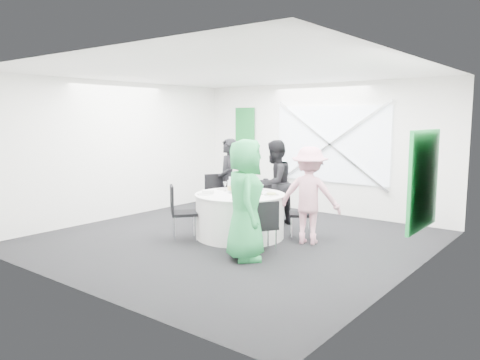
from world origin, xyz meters
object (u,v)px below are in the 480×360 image
Objects in this scene: person_woman_green at (245,200)px; chair_back at (266,199)px; chair_front_left at (179,208)px; clear_water_bottle at (230,187)px; green_water_bottle at (255,187)px; person_man_back_left at (228,180)px; chair_front_right at (265,223)px; banquet_table at (240,215)px; chair_back_right at (306,210)px; person_man_back at (275,184)px; person_woman_pink at (309,195)px; chair_back_left at (217,194)px.

chair_back is at bearing -14.31° from person_woman_green.
chair_front_left is 3.26× the size of clear_water_bottle.
chair_front_left is at bearing -134.58° from green_water_bottle.
chair_front_left is 0.57× the size of person_man_back_left.
chair_front_right is at bearing -24.78° from clear_water_bottle.
banquet_table is at bearing -90.00° from chair_front_left.
person_man_back_left is at bearing -40.61° from chair_front_left.
chair_back_right is 0.52× the size of person_man_back.
person_man_back_left is 5.15× the size of green_water_bottle.
green_water_bottle is (-0.91, -0.26, 0.09)m from person_woman_pink.
chair_back_right is 1.06m from person_man_back.
chair_front_right is at bearing 4.40° from person_man_back_left.
chair_back is at bearing -114.12° from chair_front_right.
person_man_back is at bearing -49.16° from person_woman_pink.
green_water_bottle reaches higher than chair_back_left.
person_woman_green reaches higher than person_man_back_left.
person_woman_green is (-0.29, -1.35, 0.08)m from person_woman_pink.
chair_back_right is 2.66× the size of green_water_bottle.
chair_front_right is 2.55× the size of green_water_bottle.
banquet_table is 1.09m from chair_front_right.
chair_back is 2.65× the size of green_water_bottle.
person_woman_pink is at bearing 5.73° from chair_back_right.
chair_back is at bearing -144.33° from chair_back_right.
chair_back_left is 0.58× the size of person_man_back.
person_woman_green is at bearing -145.82° from chair_front_left.
banquet_table is at bearing -151.59° from green_water_bottle.
chair_front_right reaches higher than banquet_table.
chair_back_left is 1.42m from green_water_bottle.
person_woman_green is 6.12× the size of clear_water_bottle.
person_man_back is (1.07, 0.44, 0.26)m from chair_back_left.
person_man_back_left is 2.12m from person_woman_pink.
chair_back_right is at bearing -98.14° from chair_front_left.
chair_back_right is at bearing 35.70° from green_water_bottle.
person_woman_pink is 0.91× the size of person_woman_green.
banquet_table is 0.88× the size of person_woman_green.
chair_back_right is (1.11, -0.41, 0.00)m from chair_back.
chair_front_left is at bearing -40.03° from person_man_back_left.
person_woman_green is at bearing -41.36° from clear_water_bottle.
clear_water_bottle reaches higher than chair_front_right.
person_man_back is 5.12× the size of green_water_bottle.
clear_water_bottle reaches higher than banquet_table.
banquet_table is 1.38m from person_woman_green.
person_woman_pink is (2.20, -0.23, 0.24)m from chair_back_left.
clear_water_bottle is (-1.11, 0.51, 0.40)m from chair_front_right.
chair_front_left is 1.66m from person_man_back_left.
clear_water_bottle is (-1.12, -0.69, 0.37)m from chair_back_right.
chair_back is 1.91m from chair_front_left.
chair_back_right is 1.91m from person_man_back_left.
chair_front_left is 2.19m from person_woman_pink.
green_water_bottle is at bearing -2.78° from person_woman_pink.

